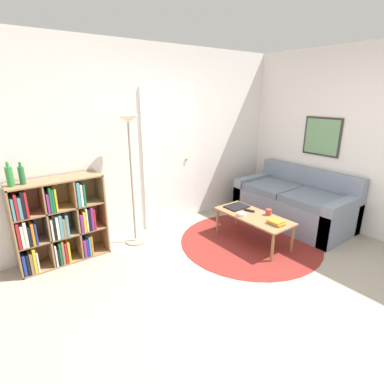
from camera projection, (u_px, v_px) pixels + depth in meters
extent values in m
plane|color=gray|center=(283.00, 307.00, 2.88)|extent=(14.00, 14.00, 0.00)
cube|color=silver|center=(153.00, 141.00, 4.28)|extent=(7.46, 0.05, 2.60)
cube|color=white|center=(169.00, 159.00, 4.47)|extent=(0.88, 0.02, 2.05)
sphere|color=tan|center=(187.00, 159.00, 4.65)|extent=(0.04, 0.04, 0.04)
cube|color=silver|center=(319.00, 137.00, 4.65)|extent=(0.05, 5.37, 2.60)
cube|color=#332D28|center=(322.00, 137.00, 4.57)|extent=(0.02, 0.59, 0.58)
cube|color=#669366|center=(322.00, 137.00, 4.56)|extent=(0.01, 0.53, 0.52)
cylinder|color=maroon|center=(250.00, 241.00, 4.16)|extent=(1.91, 1.91, 0.01)
cube|color=#936B47|center=(13.00, 232.00, 3.27)|extent=(0.02, 0.34, 1.03)
cube|color=#936B47|center=(102.00, 211.00, 3.84)|extent=(0.02, 0.34, 1.03)
cube|color=#936B47|center=(55.00, 180.00, 3.39)|extent=(1.02, 0.34, 0.02)
cube|color=#936B47|center=(66.00, 258.00, 3.71)|extent=(1.02, 0.34, 0.02)
cube|color=#936B47|center=(57.00, 217.00, 3.67)|extent=(1.02, 0.02, 1.03)
cube|color=#936B47|center=(46.00, 224.00, 3.46)|extent=(0.02, 0.32, 1.00)
cube|color=#936B47|center=(75.00, 218.00, 3.65)|extent=(0.02, 0.32, 1.00)
cube|color=#936B47|center=(63.00, 233.00, 3.60)|extent=(0.98, 0.32, 0.02)
cube|color=#936B47|center=(59.00, 208.00, 3.50)|extent=(0.98, 0.32, 0.02)
cube|color=navy|center=(23.00, 262.00, 3.38)|extent=(0.03, 0.26, 0.24)
cube|color=black|center=(27.00, 263.00, 3.38)|extent=(0.03, 0.20, 0.24)
cube|color=olive|center=(30.00, 261.00, 3.41)|extent=(0.03, 0.24, 0.25)
cube|color=gold|center=(33.00, 258.00, 3.42)|extent=(0.03, 0.24, 0.30)
cube|color=silver|center=(37.00, 260.00, 3.44)|extent=(0.02, 0.21, 0.24)
cube|color=silver|center=(54.00, 253.00, 3.56)|extent=(0.02, 0.24, 0.26)
cube|color=black|center=(57.00, 254.00, 3.58)|extent=(0.02, 0.25, 0.22)
cube|color=#196B38|center=(59.00, 251.00, 3.58)|extent=(0.02, 0.22, 0.28)
cube|color=olive|center=(61.00, 250.00, 3.59)|extent=(0.03, 0.21, 0.29)
cube|color=#B21E23|center=(64.00, 250.00, 3.62)|extent=(0.03, 0.24, 0.26)
cube|color=gold|center=(67.00, 249.00, 3.64)|extent=(0.03, 0.25, 0.26)
cube|color=#7F287A|center=(83.00, 247.00, 3.74)|extent=(0.03, 0.20, 0.22)
cube|color=navy|center=(86.00, 246.00, 3.76)|extent=(0.02, 0.21, 0.23)
cube|color=teal|center=(88.00, 245.00, 3.77)|extent=(0.02, 0.20, 0.25)
cube|color=orange|center=(90.00, 243.00, 3.79)|extent=(0.02, 0.23, 0.26)
cube|color=#B21E23|center=(17.00, 234.00, 3.25)|extent=(0.03, 0.23, 0.29)
cube|color=silver|center=(21.00, 234.00, 3.28)|extent=(0.03, 0.23, 0.25)
cube|color=silver|center=(24.00, 233.00, 3.28)|extent=(0.03, 0.19, 0.29)
cube|color=black|center=(28.00, 234.00, 3.31)|extent=(0.03, 0.20, 0.22)
cube|color=orange|center=(31.00, 232.00, 3.33)|extent=(0.03, 0.21, 0.25)
cube|color=navy|center=(34.00, 231.00, 3.36)|extent=(0.02, 0.25, 0.25)
cube|color=silver|center=(50.00, 228.00, 3.43)|extent=(0.02, 0.19, 0.26)
cube|color=black|center=(53.00, 226.00, 3.44)|extent=(0.03, 0.19, 0.30)
cube|color=silver|center=(56.00, 226.00, 3.47)|extent=(0.03, 0.22, 0.27)
cube|color=teal|center=(59.00, 224.00, 3.50)|extent=(0.03, 0.22, 0.28)
cube|color=olive|center=(62.00, 225.00, 3.53)|extent=(0.03, 0.25, 0.23)
cube|color=teal|center=(65.00, 223.00, 3.54)|extent=(0.03, 0.23, 0.26)
cube|color=#7F287A|center=(79.00, 221.00, 3.65)|extent=(0.03, 0.26, 0.23)
cube|color=gold|center=(82.00, 220.00, 3.65)|extent=(0.03, 0.20, 0.26)
cube|color=silver|center=(84.00, 218.00, 3.67)|extent=(0.02, 0.24, 0.29)
cube|color=black|center=(87.00, 217.00, 3.70)|extent=(0.03, 0.26, 0.27)
cube|color=#7F287A|center=(90.00, 217.00, 3.70)|extent=(0.03, 0.22, 0.29)
cube|color=#B21E23|center=(91.00, 217.00, 3.74)|extent=(0.02, 0.27, 0.26)
cube|color=teal|center=(11.00, 207.00, 3.17)|extent=(0.02, 0.26, 0.24)
cube|color=#B21E23|center=(15.00, 205.00, 3.16)|extent=(0.03, 0.21, 0.28)
cube|color=teal|center=(19.00, 206.00, 3.19)|extent=(0.03, 0.21, 0.24)
cube|color=black|center=(22.00, 203.00, 3.19)|extent=(0.03, 0.20, 0.30)
cube|color=#B21E23|center=(25.00, 203.00, 3.21)|extent=(0.02, 0.19, 0.29)
cube|color=#7F287A|center=(46.00, 202.00, 3.34)|extent=(0.03, 0.21, 0.22)
cube|color=#196B38|center=(48.00, 198.00, 3.37)|extent=(0.02, 0.27, 0.29)
cube|color=#196B38|center=(51.00, 199.00, 3.37)|extent=(0.02, 0.22, 0.26)
cube|color=gold|center=(54.00, 198.00, 3.39)|extent=(0.02, 0.24, 0.27)
cube|color=teal|center=(76.00, 193.00, 3.53)|extent=(0.03, 0.23, 0.30)
cube|color=silver|center=(79.00, 194.00, 3.56)|extent=(0.03, 0.25, 0.26)
cube|color=#196B38|center=(82.00, 193.00, 3.56)|extent=(0.02, 0.21, 0.26)
cylinder|color=gray|center=(136.00, 241.00, 4.15)|extent=(0.28, 0.28, 0.01)
cylinder|color=gray|center=(132.00, 182.00, 3.89)|extent=(0.02, 0.02, 1.61)
cone|color=white|center=(128.00, 119.00, 3.63)|extent=(0.26, 0.26, 0.10)
cube|color=gray|center=(292.00, 209.00, 4.70)|extent=(0.90, 1.73, 0.46)
cube|color=gray|center=(307.00, 193.00, 4.86)|extent=(0.16, 1.73, 0.83)
cube|color=gray|center=(342.00, 221.00, 4.09)|extent=(0.90, 0.16, 0.60)
cube|color=gray|center=(255.00, 192.00, 5.28)|extent=(0.90, 0.16, 0.60)
cube|color=slate|center=(312.00, 199.00, 4.30)|extent=(0.70, 0.68, 0.10)
cube|color=slate|center=(272.00, 187.00, 4.84)|extent=(0.70, 0.68, 0.10)
cube|color=#996B42|center=(253.00, 216.00, 4.04)|extent=(0.48, 1.08, 0.02)
cylinder|color=#996B42|center=(272.00, 248.00, 3.61)|extent=(0.04, 0.04, 0.37)
cylinder|color=#996B42|center=(218.00, 221.00, 4.36)|extent=(0.04, 0.04, 0.37)
cylinder|color=#996B42|center=(292.00, 238.00, 3.84)|extent=(0.04, 0.04, 0.37)
cylinder|color=#996B42|center=(237.00, 214.00, 4.59)|extent=(0.04, 0.04, 0.37)
cube|color=black|center=(237.00, 207.00, 4.31)|extent=(0.32, 0.24, 0.02)
cylinder|color=silver|center=(242.00, 214.00, 4.00)|extent=(0.12, 0.12, 0.05)
cube|color=teal|center=(276.00, 224.00, 3.75)|extent=(0.14, 0.18, 0.01)
cube|color=orange|center=(277.00, 223.00, 3.74)|extent=(0.14, 0.18, 0.02)
cube|color=orange|center=(275.00, 221.00, 3.74)|extent=(0.14, 0.18, 0.02)
cylinder|color=#A33D33|center=(269.00, 212.00, 4.02)|extent=(0.08, 0.08, 0.08)
cube|color=black|center=(249.00, 211.00, 4.16)|extent=(0.09, 0.16, 0.02)
cylinder|color=#2D8438|center=(10.00, 177.00, 3.10)|extent=(0.07, 0.07, 0.21)
cylinder|color=#2D8438|center=(7.00, 164.00, 3.05)|extent=(0.03, 0.03, 0.05)
cylinder|color=#236633|center=(22.00, 176.00, 3.17)|extent=(0.06, 0.06, 0.19)
cylinder|color=#236633|center=(20.00, 165.00, 3.13)|extent=(0.02, 0.02, 0.05)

